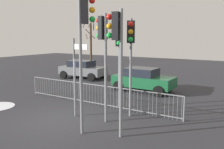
# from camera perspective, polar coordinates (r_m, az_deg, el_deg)

# --- Properties ---
(ground_plane) EXTENTS (60.00, 60.00, 0.00)m
(ground_plane) POSITION_cam_1_polar(r_m,az_deg,el_deg) (10.50, -11.70, -10.26)
(ground_plane) COLOR #2D2D33
(traffic_light_rear_left) EXTENTS (0.40, 0.53, 3.98)m
(traffic_light_rear_left) POSITION_cam_1_polar(r_m,az_deg,el_deg) (11.14, 1.71, 6.36)
(traffic_light_rear_left) COLOR slate
(traffic_light_rear_left) RESTS_ON ground
(traffic_light_mid_left) EXTENTS (0.40, 0.53, 4.16)m
(traffic_light_mid_left) POSITION_cam_1_polar(r_m,az_deg,el_deg) (10.01, 4.45, 6.80)
(traffic_light_mid_left) COLOR slate
(traffic_light_mid_left) RESTS_ON ground
(traffic_light_foreground_left) EXTENTS (0.51, 0.43, 4.84)m
(traffic_light_foreground_left) POSITION_cam_1_polar(r_m,az_deg,el_deg) (8.25, -6.56, 9.71)
(traffic_light_foreground_left) COLOR slate
(traffic_light_foreground_left) RESTS_ON ground
(traffic_light_rear_right) EXTENTS (0.56, 0.35, 4.31)m
(traffic_light_rear_right) POSITION_cam_1_polar(r_m,az_deg,el_deg) (7.96, 1.18, 7.05)
(traffic_light_rear_right) COLOR slate
(traffic_light_rear_right) RESTS_ON ground
(traffic_light_foreground_right) EXTENTS (0.56, 0.36, 4.30)m
(traffic_light_foreground_right) POSITION_cam_1_polar(r_m,az_deg,el_deg) (9.52, -2.12, 7.34)
(traffic_light_foreground_right) COLOR slate
(traffic_light_foreground_right) RESTS_ON ground
(direction_sign_post) EXTENTS (0.79, 0.11, 3.36)m
(direction_sign_post) POSITION_cam_1_polar(r_m,az_deg,el_deg) (10.33, -8.63, 0.22)
(direction_sign_post) COLOR slate
(direction_sign_post) RESTS_ON ground
(pedestrian_guard_railing) EXTENTS (8.93, 0.17, 1.07)m
(pedestrian_guard_railing) POSITION_cam_1_polar(r_m,az_deg,el_deg) (12.11, -3.98, -4.76)
(pedestrian_guard_railing) COLOR slate
(pedestrian_guard_railing) RESTS_ON ground
(car_green_mid) EXTENTS (3.83, 1.97, 1.47)m
(car_green_mid) POSITION_cam_1_polar(r_m,az_deg,el_deg) (15.33, 7.33, -1.09)
(car_green_mid) COLOR #195933
(car_green_mid) RESTS_ON ground
(car_grey_trailing) EXTENTS (3.91, 2.15, 1.47)m
(car_grey_trailing) POSITION_cam_1_polar(r_m,az_deg,el_deg) (20.08, -6.97, 1.29)
(car_grey_trailing) COLOR slate
(car_grey_trailing) RESTS_ON ground
(bare_tree_left) EXTENTS (2.13, 1.83, 6.12)m
(bare_tree_left) POSITION_cam_1_polar(r_m,az_deg,el_deg) (33.40, -5.09, 8.05)
(bare_tree_left) COLOR #473828
(bare_tree_left) RESTS_ON ground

